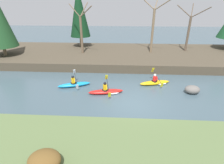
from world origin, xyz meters
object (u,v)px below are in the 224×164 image
(kayaker_lead, at_px, (156,82))
(kayaker_middle, at_px, (107,91))
(kayaker_trailing, at_px, (74,84))
(boulder_midstream, at_px, (192,90))

(kayaker_lead, height_order, kayaker_middle, same)
(kayaker_lead, bearing_deg, kayaker_trailing, 170.98)
(kayaker_middle, bearing_deg, kayaker_lead, 13.74)
(kayaker_lead, xyz_separation_m, kayaker_middle, (-4.13, -1.94, 0.00))
(kayaker_lead, height_order, boulder_midstream, kayaker_lead)
(kayaker_trailing, xyz_separation_m, boulder_midstream, (9.59, -0.69, 0.10))
(kayaker_middle, height_order, kayaker_trailing, same)
(kayaker_trailing, bearing_deg, kayaker_middle, -40.72)
(kayaker_trailing, bearing_deg, kayaker_lead, -13.04)
(kayaker_middle, distance_m, boulder_midstream, 6.70)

